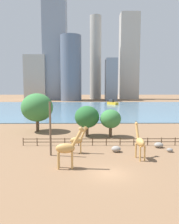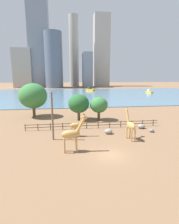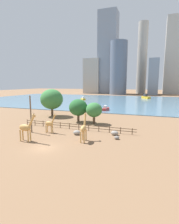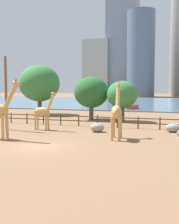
{
  "view_description": "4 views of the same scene",
  "coord_description": "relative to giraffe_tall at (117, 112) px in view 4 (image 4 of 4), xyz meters",
  "views": [
    {
      "loc": [
        -2.41,
        -23.28,
        9.49
      ],
      "look_at": [
        -1.97,
        20.83,
        4.59
      ],
      "focal_mm": 35.0,
      "sensor_mm": 36.0,
      "label": 1
    },
    {
      "loc": [
        -5.55,
        -20.33,
        9.91
      ],
      "look_at": [
        -1.16,
        10.82,
        3.49
      ],
      "focal_mm": 28.0,
      "sensor_mm": 36.0,
      "label": 2
    },
    {
      "loc": [
        15.47,
        -22.18,
        10.0
      ],
      "look_at": [
        -0.71,
        22.97,
        2.13
      ],
      "focal_mm": 28.0,
      "sensor_mm": 36.0,
      "label": 3
    },
    {
      "loc": [
        10.19,
        -18.0,
        4.19
      ],
      "look_at": [
        2.37,
        4.48,
        2.28
      ],
      "focal_mm": 45.0,
      "sensor_mm": 36.0,
      "label": 4
    }
  ],
  "objects": [
    {
      "name": "enclosure_fence",
      "position": [
        -4.78,
        6.89,
        -1.56
      ],
      "size": [
        26.12,
        0.14,
        1.3
      ],
      "color": "#4C3826",
      "rests_on": "ground"
    },
    {
      "name": "boulder_small",
      "position": [
        4.36,
        5.45,
        -1.9
      ],
      "size": [
        1.43,
        1.13,
        0.85
      ],
      "primitive_type": "ellipsoid",
      "color": "gray",
      "rests_on": "ground"
    },
    {
      "name": "harbor_water",
      "position": [
        -4.6,
        71.89,
        -2.22
      ],
      "size": [
        180.0,
        86.0,
        0.2
      ],
      "primitive_type": "cube",
      "color": "slate",
      "rests_on": "ground"
    },
    {
      "name": "boat_tug",
      "position": [
        -28.19,
        70.2,
        -1.43
      ],
      "size": [
        4.2,
        4.64,
        2.03
      ],
      "rotation": [
        0.0,
        0.0,
        2.25
      ],
      "color": "gold",
      "rests_on": "harbor_water"
    },
    {
      "name": "tree_right_tall",
      "position": [
        -17.92,
        18.83,
        2.91
      ],
      "size": [
        6.82,
        6.82,
        8.32
      ],
      "color": "brown",
      "rests_on": "ground"
    },
    {
      "name": "boat_ferry",
      "position": [
        -5.07,
        34.93,
        -1.5
      ],
      "size": [
        1.77,
        4.25,
        1.83
      ],
      "rotation": [
        0.0,
        0.0,
        1.5
      ],
      "color": "#B22D28",
      "rests_on": "harbor_water"
    },
    {
      "name": "giraffe_companion",
      "position": [
        -8.45,
        2.62,
        -0.41
      ],
      "size": [
        2.63,
        0.72,
        4.09
      ],
      "rotation": [
        0.0,
        0.0,
        0.0
      ],
      "color": "tan",
      "rests_on": "ground"
    },
    {
      "name": "utility_pole",
      "position": [
        -12.17,
        1.57,
        1.48
      ],
      "size": [
        0.28,
        0.28,
        7.61
      ],
      "primitive_type": "cylinder",
      "color": "brown",
      "rests_on": "ground"
    },
    {
      "name": "skyline_tower_needle",
      "position": [
        -0.21,
        154.69,
        31.32
      ],
      "size": [
        9.37,
        9.37,
        67.29
      ],
      "primitive_type": "cylinder",
      "color": "#ADA89E",
      "rests_on": "ground"
    },
    {
      "name": "ground_plane",
      "position": [
        -4.6,
        74.89,
        -2.32
      ],
      "size": [
        400.0,
        400.0,
        0.0
      ],
      "primitive_type": "plane",
      "color": "brown"
    },
    {
      "name": "skyline_block_right",
      "position": [
        -46.74,
        143.9,
        14.71
      ],
      "size": [
        16.07,
        15.37,
        34.08
      ],
      "primitive_type": "cube",
      "color": "#ADA89E",
      "rests_on": "ground"
    },
    {
      "name": "tree_center_broad",
      "position": [
        -7.08,
        14.09,
        1.48
      ],
      "size": [
        4.82,
        4.82,
        5.99
      ],
      "color": "brown",
      "rests_on": "ground"
    },
    {
      "name": "tree_left_large",
      "position": [
        -2.51,
        13.35,
        1.17
      ],
      "size": [
        4.04,
        4.04,
        5.35
      ],
      "color": "brown",
      "rests_on": "ground"
    },
    {
      "name": "skyline_block_left",
      "position": [
        -18.91,
        132.89,
        21.04
      ],
      "size": [
        15.18,
        15.18,
        46.73
      ],
      "primitive_type": "cylinder",
      "color": "slate",
      "rests_on": "ground"
    },
    {
      "name": "giraffe_tall",
      "position": [
        0.0,
        0.0,
        0.0
      ],
      "size": [
        1.18,
        3.2,
        4.97
      ],
      "rotation": [
        0.0,
        0.0,
        1.72
      ],
      "color": "tan",
      "rests_on": "ground"
    },
    {
      "name": "skyline_tower_glass",
      "position": [
        -32.02,
        146.29,
        36.42
      ],
      "size": [
        17.81,
        14.98,
        77.49
      ],
      "primitive_type": "cube",
      "color": "gray",
      "rests_on": "ground"
    },
    {
      "name": "boulder_near_fence",
      "position": [
        -2.74,
        3.19,
        -1.88
      ],
      "size": [
        1.4,
        1.18,
        0.89
      ],
      "primitive_type": "ellipsoid",
      "color": "gray",
      "rests_on": "ground"
    }
  ]
}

